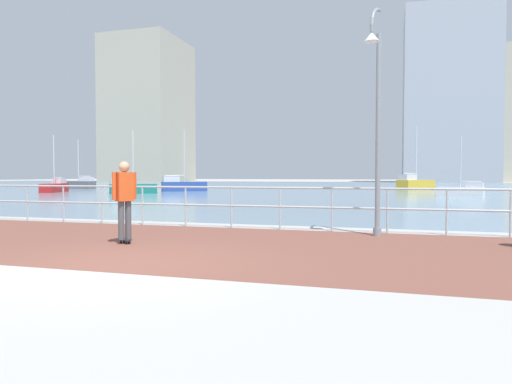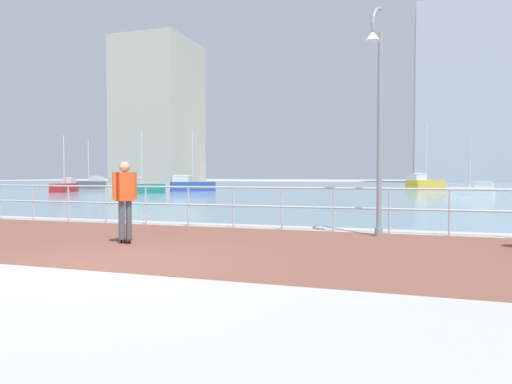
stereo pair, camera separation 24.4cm
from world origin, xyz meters
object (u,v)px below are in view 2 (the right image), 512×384
object	(u,v)px
sailboat_gray	(472,191)
sailboat_teal	(140,188)
lamppost	(378,110)
sailboat_navy	(425,184)
sailboat_yellow	(90,184)
skateboarder	(125,194)
sailboat_blue	(65,187)
sailboat_red	(191,185)

from	to	relation	value
sailboat_gray	sailboat_teal	world-z (taller)	sailboat_teal
lamppost	sailboat_teal	world-z (taller)	lamppost
sailboat_navy	sailboat_yellow	distance (m)	35.40
skateboarder	sailboat_gray	world-z (taller)	sailboat_gray
sailboat_blue	sailboat_yellow	world-z (taller)	sailboat_yellow
lamppost	skateboarder	world-z (taller)	lamppost
skateboarder	sailboat_teal	xyz separation A→B (m)	(-14.39, 23.57, -0.59)
sailboat_teal	sailboat_yellow	bearing A→B (deg)	141.20
lamppost	sailboat_yellow	distance (m)	44.97
lamppost	sailboat_navy	world-z (taller)	sailboat_navy
sailboat_gray	sailboat_teal	distance (m)	24.53
sailboat_red	skateboarder	bearing A→B (deg)	-66.57
sailboat_red	sailboat_navy	distance (m)	23.01
sailboat_red	sailboat_teal	bearing A→B (deg)	-104.17
sailboat_gray	sailboat_red	size ratio (longest dim) A/B	0.74
sailboat_gray	sailboat_yellow	world-z (taller)	sailboat_yellow
sailboat_teal	sailboat_blue	bearing A→B (deg)	173.86
skateboarder	sailboat_navy	distance (m)	40.79
sailboat_blue	sailboat_teal	distance (m)	8.10
sailboat_teal	sailboat_navy	xyz separation A→B (m)	(22.07, 16.48, 0.14)
sailboat_red	sailboat_blue	world-z (taller)	sailboat_red
sailboat_yellow	skateboarder	bearing A→B (deg)	-51.25
lamppost	sailboat_blue	world-z (taller)	lamppost
lamppost	sailboat_yellow	size ratio (longest dim) A/B	1.02
sailboat_red	sailboat_navy	bearing A→B (deg)	26.87
sailboat_teal	sailboat_navy	bearing A→B (deg)	36.76
sailboat_teal	sailboat_gray	bearing A→B (deg)	4.21
sailboat_blue	skateboarder	bearing A→B (deg)	-47.43
lamppost	skateboarder	distance (m)	6.12
sailboat_blue	sailboat_yellow	distance (m)	10.54
lamppost	skateboarder	size ratio (longest dim) A/B	3.08
lamppost	sailboat_blue	distance (m)	35.22
skateboarder	sailboat_red	distance (m)	32.33
lamppost	sailboat_gray	world-z (taller)	lamppost
sailboat_red	lamppost	bearing A→B (deg)	-56.29
sailboat_red	sailboat_yellow	size ratio (longest dim) A/B	1.06
lamppost	sailboat_red	size ratio (longest dim) A/B	0.97
sailboat_blue	sailboat_navy	size ratio (longest dim) A/B	0.76
sailboat_red	sailboat_blue	bearing A→B (deg)	-151.46
sailboat_blue	sailboat_teal	world-z (taller)	sailboat_teal
lamppost	sailboat_yellow	xyz separation A→B (m)	(-32.31, 31.17, -2.51)
sailboat_gray	sailboat_red	bearing A→B (deg)	169.41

